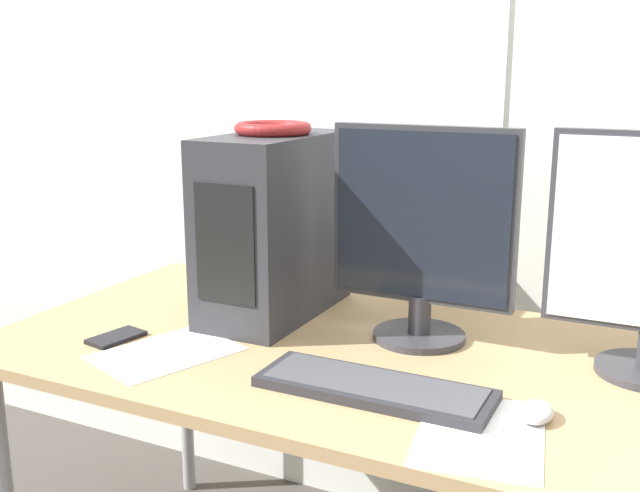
# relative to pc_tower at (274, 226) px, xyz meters

# --- Properties ---
(wall_back) EXTENTS (8.00, 0.07, 2.70)m
(wall_back) POSITION_rel_pc_tower_xyz_m (0.70, 0.42, 0.39)
(wall_back) COLOR silver
(wall_back) RESTS_ON ground_plane
(desk) EXTENTS (2.47, 0.87, 0.74)m
(desk) POSITION_rel_pc_tower_xyz_m (0.70, -0.14, -0.27)
(desk) COLOR tan
(desk) RESTS_ON ground_plane
(pc_tower) EXTENTS (0.22, 0.45, 0.45)m
(pc_tower) POSITION_rel_pc_tower_xyz_m (0.00, 0.00, 0.00)
(pc_tower) COLOR #2D2D33
(pc_tower) RESTS_ON desk
(headphones) EXTENTS (0.19, 0.19, 0.03)m
(headphones) POSITION_rel_pc_tower_xyz_m (0.00, 0.00, 0.24)
(headphones) COLOR maroon
(headphones) RESTS_ON pc_tower
(monitor_main) EXTENTS (0.42, 0.21, 0.49)m
(monitor_main) POSITION_rel_pc_tower_xyz_m (0.39, -0.02, 0.02)
(monitor_main) COLOR #333338
(monitor_main) RESTS_ON desk
(keyboard) EXTENTS (0.46, 0.16, 0.02)m
(keyboard) POSITION_rel_pc_tower_xyz_m (0.41, -0.34, -0.22)
(keyboard) COLOR #28282D
(keyboard) RESTS_ON desk
(mouse) EXTENTS (0.06, 0.09, 0.03)m
(mouse) POSITION_rel_pc_tower_xyz_m (0.71, -0.32, -0.21)
(mouse) COLOR #B2B2B7
(mouse) RESTS_ON desk
(cell_phone) EXTENTS (0.09, 0.14, 0.01)m
(cell_phone) POSITION_rel_pc_tower_xyz_m (-0.23, -0.33, -0.22)
(cell_phone) COLOR black
(cell_phone) RESTS_ON desk
(paper_sheet_left) EXTENTS (0.30, 0.35, 0.00)m
(paper_sheet_left) POSITION_rel_pc_tower_xyz_m (-0.08, -0.35, -0.23)
(paper_sheet_left) COLOR white
(paper_sheet_left) RESTS_ON desk
(paper_sheet_front) EXTENTS (0.26, 0.33, 0.00)m
(paper_sheet_front) POSITION_rel_pc_tower_xyz_m (0.64, -0.41, -0.23)
(paper_sheet_front) COLOR white
(paper_sheet_front) RESTS_ON desk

